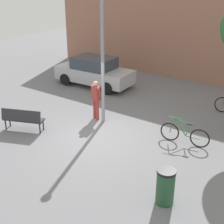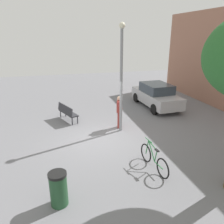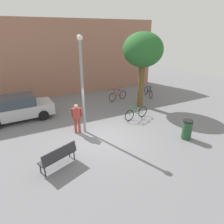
% 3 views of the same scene
% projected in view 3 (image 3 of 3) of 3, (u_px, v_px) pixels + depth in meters
% --- Properties ---
extents(ground_plane, '(36.00, 36.00, 0.00)m').
position_uv_depth(ground_plane, '(105.00, 139.00, 10.53)').
color(ground_plane, slate).
extents(building_facade, '(18.12, 2.00, 6.14)m').
position_uv_depth(building_facade, '(56.00, 58.00, 17.07)').
color(building_facade, '#9E6B56').
rests_on(building_facade, ground_plane).
extents(lamppost, '(0.28, 0.28, 5.08)m').
position_uv_depth(lamppost, '(82.00, 80.00, 10.20)').
color(lamppost, gray).
rests_on(lamppost, ground_plane).
extents(person_by_lamppost, '(0.63, 0.44, 1.67)m').
position_uv_depth(person_by_lamppost, '(77.00, 117.00, 10.79)').
color(person_by_lamppost, '#9E3833').
rests_on(person_by_lamppost, ground_plane).
extents(park_bench, '(1.66, 1.04, 0.92)m').
position_uv_depth(park_bench, '(58.00, 155.00, 8.19)').
color(park_bench, '#2D2D33').
rests_on(park_bench, ground_plane).
extents(plaza_tree, '(2.75, 2.75, 5.20)m').
position_uv_depth(plaza_tree, '(143.00, 51.00, 13.67)').
color(plaza_tree, brown).
rests_on(plaza_tree, ground_plane).
extents(bicycle_green, '(1.80, 0.26, 0.97)m').
position_uv_depth(bicycle_green, '(136.00, 113.00, 12.77)').
color(bicycle_green, black).
rests_on(bicycle_green, ground_plane).
extents(bicycle_red, '(1.78, 0.41, 0.97)m').
position_uv_depth(bicycle_red, '(118.00, 96.00, 16.16)').
color(bicycle_red, black).
rests_on(bicycle_red, ground_plane).
extents(bicycle_black, '(0.55, 1.75, 0.97)m').
position_uv_depth(bicycle_black, '(148.00, 92.00, 17.12)').
color(bicycle_black, black).
rests_on(bicycle_black, ground_plane).
extents(parked_car_silver, '(4.27, 1.97, 1.55)m').
position_uv_depth(parked_car_silver, '(17.00, 108.00, 12.47)').
color(parked_car_silver, '#B7B7BC').
rests_on(parked_car_silver, ground_plane).
extents(trash_bin, '(0.51, 0.51, 1.03)m').
position_uv_depth(trash_bin, '(187.00, 129.00, 10.38)').
color(trash_bin, '#234C2D').
rests_on(trash_bin, ground_plane).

